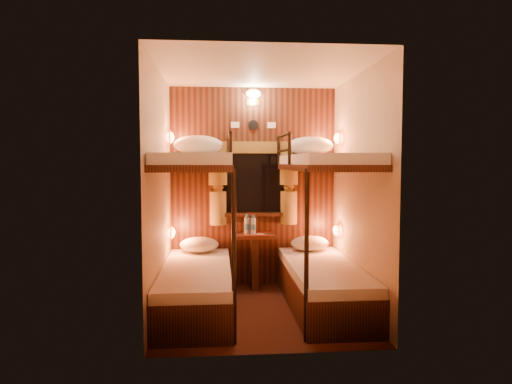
{
  "coord_description": "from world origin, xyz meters",
  "views": [
    {
      "loc": [
        -0.42,
        -4.51,
        1.5
      ],
      "look_at": [
        -0.04,
        0.15,
        1.2
      ],
      "focal_mm": 32.0,
      "sensor_mm": 36.0,
      "label": 1
    }
  ],
  "objects": [
    {
      "name": "curtains",
      "position": [
        0.0,
        0.97,
        1.26
      ],
      "size": [
        1.1,
        0.22,
        1.0
      ],
      "color": "olive",
      "rests_on": "back_panel"
    },
    {
      "name": "reading_lamps",
      "position": [
        -0.0,
        0.7,
        1.24
      ],
      "size": [
        2.0,
        0.2,
        1.25
      ],
      "color": "orange",
      "rests_on": "wall_left"
    },
    {
      "name": "bunk_left",
      "position": [
        -0.65,
        0.07,
        0.56
      ],
      "size": [
        0.72,
        1.9,
        1.82
      ],
      "color": "black",
      "rests_on": "floor"
    },
    {
      "name": "sachet_b",
      "position": [
        0.07,
        0.86,
        0.65
      ],
      "size": [
        0.08,
        0.07,
        0.0
      ],
      "primitive_type": "cube",
      "rotation": [
        0.0,
        0.0,
        0.42
      ],
      "color": "silver",
      "rests_on": "table"
    },
    {
      "name": "back_fixtures",
      "position": [
        0.0,
        1.0,
        2.25
      ],
      "size": [
        0.54,
        0.09,
        0.48
      ],
      "color": "black",
      "rests_on": "back_panel"
    },
    {
      "name": "back_panel",
      "position": [
        0.0,
        1.04,
        1.2
      ],
      "size": [
        2.0,
        0.03,
        2.4
      ],
      "primitive_type": "cube",
      "color": "black",
      "rests_on": "floor"
    },
    {
      "name": "sachet_a",
      "position": [
        0.06,
        0.81,
        0.65
      ],
      "size": [
        0.11,
        0.1,
        0.01
      ],
      "primitive_type": "cube",
      "rotation": [
        0.0,
        0.0,
        -0.4
      ],
      "color": "silver",
      "rests_on": "table"
    },
    {
      "name": "bottle_left",
      "position": [
        -0.09,
        0.82,
        0.75
      ],
      "size": [
        0.07,
        0.07,
        0.24
      ],
      "rotation": [
        0.0,
        0.0,
        0.44
      ],
      "color": "#99BFE5",
      "rests_on": "table"
    },
    {
      "name": "pillow_lower_right",
      "position": [
        0.65,
        0.77,
        0.54
      ],
      "size": [
        0.45,
        0.32,
        0.18
      ],
      "primitive_type": "ellipsoid",
      "color": "silver",
      "rests_on": "bunk_right"
    },
    {
      "name": "floor",
      "position": [
        0.0,
        0.0,
        0.0
      ],
      "size": [
        2.1,
        2.1,
        0.0
      ],
      "primitive_type": "plane",
      "color": "#391A0F",
      "rests_on": "ground"
    },
    {
      "name": "pillow_lower_left",
      "position": [
        -0.65,
        0.77,
        0.54
      ],
      "size": [
        0.45,
        0.32,
        0.18
      ],
      "primitive_type": "ellipsoid",
      "color": "silver",
      "rests_on": "bunk_left"
    },
    {
      "name": "pillow_upper_right",
      "position": [
        0.65,
        0.78,
        1.69
      ],
      "size": [
        0.54,
        0.39,
        0.21
      ],
      "primitive_type": "ellipsoid",
      "color": "silver",
      "rests_on": "bunk_right"
    },
    {
      "name": "table",
      "position": [
        0.0,
        0.85,
        0.41
      ],
      "size": [
        0.5,
        0.34,
        0.66
      ],
      "color": "#522212",
      "rests_on": "floor"
    },
    {
      "name": "ceiling",
      "position": [
        0.0,
        0.0,
        2.4
      ],
      "size": [
        2.1,
        2.1,
        0.0
      ],
      "primitive_type": "plane",
      "rotation": [
        3.14,
        0.0,
        0.0
      ],
      "color": "silver",
      "rests_on": "wall_back"
    },
    {
      "name": "wall_front",
      "position": [
        0.0,
        -1.05,
        1.2
      ],
      "size": [
        2.4,
        0.0,
        2.4
      ],
      "primitive_type": "plane",
      "rotation": [
        -1.57,
        0.0,
        0.0
      ],
      "color": "#C6B293",
      "rests_on": "floor"
    },
    {
      "name": "wall_back",
      "position": [
        0.0,
        1.05,
        1.2
      ],
      "size": [
        2.4,
        0.0,
        2.4
      ],
      "primitive_type": "plane",
      "rotation": [
        1.57,
        0.0,
        0.0
      ],
      "color": "#C6B293",
      "rests_on": "floor"
    },
    {
      "name": "bottle_right",
      "position": [
        -0.02,
        0.82,
        0.75
      ],
      "size": [
        0.07,
        0.07,
        0.23
      ],
      "rotation": [
        0.0,
        0.0,
        0.3
      ],
      "color": "#99BFE5",
      "rests_on": "table"
    },
    {
      "name": "wall_left",
      "position": [
        -1.0,
        0.0,
        1.2
      ],
      "size": [
        0.0,
        2.4,
        2.4
      ],
      "primitive_type": "plane",
      "rotation": [
        1.57,
        0.0,
        1.57
      ],
      "color": "#C6B293",
      "rests_on": "floor"
    },
    {
      "name": "wall_right",
      "position": [
        1.0,
        0.0,
        1.2
      ],
      "size": [
        0.0,
        2.4,
        2.4
      ],
      "primitive_type": "plane",
      "rotation": [
        1.57,
        0.0,
        -1.57
      ],
      "color": "#C6B293",
      "rests_on": "floor"
    },
    {
      "name": "window",
      "position": [
        0.0,
        1.0,
        1.18
      ],
      "size": [
        1.0,
        0.12,
        0.79
      ],
      "color": "black",
      "rests_on": "back_panel"
    },
    {
      "name": "bunk_right",
      "position": [
        0.65,
        0.07,
        0.56
      ],
      "size": [
        0.72,
        1.9,
        1.82
      ],
      "color": "black",
      "rests_on": "floor"
    },
    {
      "name": "pillow_upper_left",
      "position": [
        -0.65,
        0.73,
        1.7
      ],
      "size": [
        0.56,
        0.4,
        0.22
      ],
      "primitive_type": "ellipsoid",
      "color": "silver",
      "rests_on": "bunk_left"
    }
  ]
}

